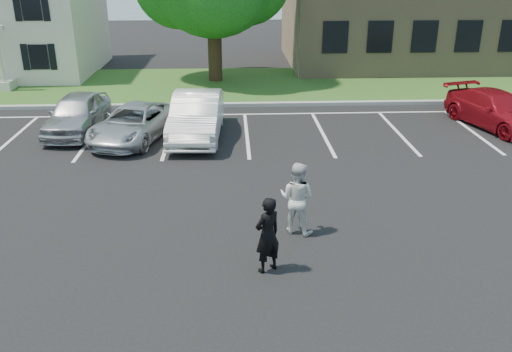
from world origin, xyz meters
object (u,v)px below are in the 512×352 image
(man_black_suit, at_px, (267,235))
(car_red_compact, at_px, (497,110))
(car_silver_west, at_px, (77,114))
(car_white_sedan, at_px, (197,116))
(man_white_shirt, at_px, (297,198))
(car_silver_minivan, at_px, (134,123))

(man_black_suit, height_order, car_red_compact, man_black_suit)
(car_silver_west, bearing_deg, man_black_suit, -53.73)
(car_red_compact, bearing_deg, man_black_suit, -150.16)
(man_black_suit, height_order, car_white_sedan, man_black_suit)
(man_white_shirt, xyz_separation_m, car_red_compact, (8.53, 7.96, -0.21))
(man_white_shirt, xyz_separation_m, car_silver_minivan, (-4.92, 7.13, -0.27))
(man_black_suit, height_order, man_white_shirt, man_white_shirt)
(car_silver_west, xyz_separation_m, car_white_sedan, (4.40, -0.78, 0.07))
(car_silver_west, bearing_deg, man_white_shirt, -45.28)
(man_black_suit, bearing_deg, car_silver_minivan, -99.24)
(man_white_shirt, height_order, car_silver_minivan, man_white_shirt)
(man_white_shirt, distance_m, car_white_sedan, 7.79)
(man_white_shirt, height_order, car_silver_west, man_white_shirt)
(car_silver_minivan, bearing_deg, car_white_sedan, 21.10)
(man_white_shirt, xyz_separation_m, car_white_sedan, (-2.72, 7.30, -0.09))
(man_white_shirt, height_order, car_white_sedan, man_white_shirt)
(man_black_suit, distance_m, car_white_sedan, 9.17)
(man_black_suit, distance_m, car_red_compact, 13.42)
(man_black_suit, relative_size, man_white_shirt, 0.95)
(man_black_suit, height_order, car_silver_minivan, man_black_suit)
(man_black_suit, xyz_separation_m, car_silver_west, (-6.32, 9.75, -0.12))
(car_white_sedan, height_order, car_red_compact, car_white_sedan)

